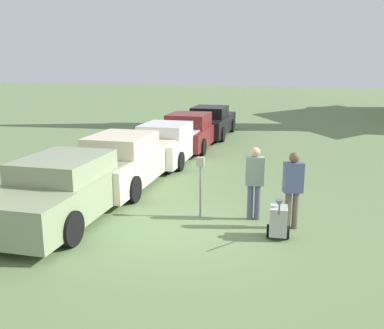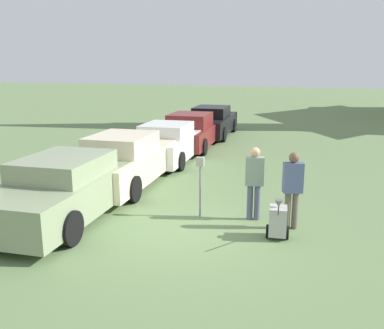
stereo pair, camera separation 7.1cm
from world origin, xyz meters
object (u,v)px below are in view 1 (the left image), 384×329
parked_car_cream (124,161)px  parking_meter (201,176)px  person_worker (255,179)px  parked_car_white (167,143)px  person_supervisor (293,186)px  parked_car_sage (69,187)px  equipment_cart (278,221)px  parked_car_maroon (190,132)px  parked_car_black (210,122)px

parked_car_cream → parking_meter: (3.01, -1.92, 0.28)m
parked_car_cream → person_worker: bearing=-26.1°
parked_car_white → person_worker: bearing=-55.0°
parked_car_cream → person_supervisor: 5.54m
parked_car_sage → parked_car_white: bearing=85.7°
person_worker → equipment_cart: person_worker is taller
parked_car_maroon → person_supervisor: 9.66m
parking_meter → equipment_cart: size_ratio=1.46×
parked_car_sage → person_supervisor: person_supervisor is taller
person_supervisor → equipment_cart: 0.91m
parked_car_black → person_supervisor: bearing=-70.0°
parked_car_maroon → person_supervisor: (5.15, -8.17, 0.30)m
person_worker → parked_car_white: bearing=-64.5°
parked_car_maroon → parked_car_black: 3.27m
parked_car_black → person_supervisor: (5.15, -11.44, 0.29)m
parked_car_white → equipment_cart: size_ratio=4.80×
parked_car_cream → parked_car_white: (-0.00, 3.50, -0.06)m
parked_car_cream → parked_car_maroon: (0.00, 6.17, -0.04)m
parked_car_sage → parked_car_maroon: 8.99m
parked_car_sage → parked_car_cream: 2.83m
parked_car_white → person_supervisor: (5.16, -5.50, 0.32)m
parked_car_sage → parked_car_cream: parked_car_cream is taller
parked_car_cream → person_worker: (4.25, -1.70, 0.26)m
parked_car_cream → person_supervisor: bearing=-25.5°
person_worker → parked_car_cream: bearing=-35.6°
person_worker → equipment_cart: (0.70, -0.94, -0.61)m
parking_meter → parked_car_black: bearing=104.8°
parking_meter → equipment_cart: bearing=-20.5°
parked_car_maroon → person_supervisor: person_supervisor is taller
parked_car_black → equipment_cart: (4.95, -12.08, -0.31)m
parked_car_sage → equipment_cart: bearing=-2.2°
person_worker → parked_car_sage: bearing=1.0°
parked_car_sage → equipment_cart: size_ratio=5.41×
parked_car_black → person_worker: bearing=-73.4°
person_worker → equipment_cart: size_ratio=1.73×
equipment_cart → parking_meter: bearing=152.6°
parked_car_cream → person_supervisor: (5.15, -2.00, 0.26)m
person_worker → person_supervisor: 0.95m
person_supervisor → parking_meter: bearing=-22.4°
equipment_cart → person_worker: bearing=119.5°
parking_meter → person_worker: bearing=9.8°
parked_car_maroon → person_supervisor: bearing=-62.0°
parked_car_white → parking_meter: size_ratio=3.29×
parked_car_black → equipment_cart: size_ratio=5.04×
parked_car_cream → person_supervisor: size_ratio=2.95×
parked_car_cream → equipment_cart: 5.62m
parking_meter → parked_car_white: bearing=119.1°
parked_car_maroon → equipment_cart: 10.11m
parked_car_white → person_supervisor: 7.55m
person_worker → parked_car_maroon: bearing=-75.4°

